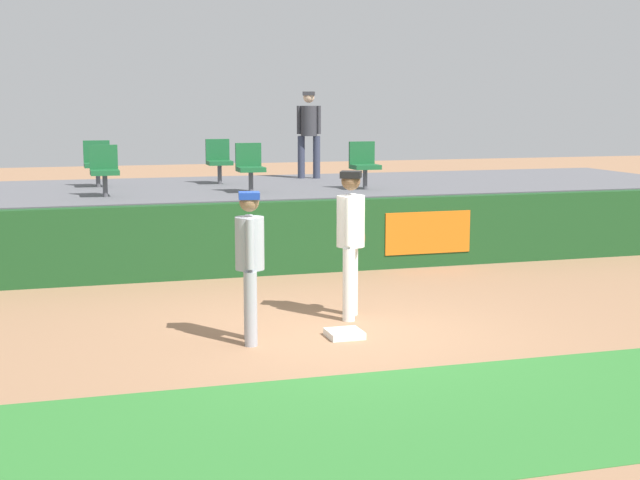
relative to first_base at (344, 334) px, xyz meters
name	(u,v)px	position (x,y,z in m)	size (l,w,h in m)	color
ground_plane	(337,334)	(-0.04, 0.16, -0.04)	(60.00, 60.00, 0.00)	#936B4C
grass_foreground_strip	(440,416)	(-0.04, -2.81, -0.04)	(18.00, 2.80, 0.01)	#2D722D
first_base	(344,334)	(0.00, 0.00, 0.00)	(0.40, 0.40, 0.08)	white
player_fielder_home	(351,234)	(0.38, 0.91, 1.04)	(0.52, 0.51, 1.86)	white
player_runner_visitor	(250,256)	(-1.10, 0.08, 0.96)	(0.38, 0.48, 1.72)	#9EA3AD
field_wall	(263,239)	(-0.03, 4.04, 0.54)	(18.00, 0.26, 1.16)	#19471E
bleacher_platform	(231,218)	(-0.04, 6.61, 0.55)	(18.00, 4.80, 1.17)	#59595E
seat_front_right	(364,163)	(2.15, 5.48, 1.61)	(0.47, 0.44, 0.84)	#4C4C51
seat_front_left	(104,168)	(-2.35, 5.48, 1.61)	(0.46, 0.44, 0.84)	#4C4C51
seat_front_center	(250,165)	(0.08, 5.48, 1.61)	(0.45, 0.44, 0.84)	#4C4C51
seat_back_left	(97,161)	(-2.37, 7.28, 1.61)	(0.47, 0.44, 0.84)	#4C4C51
seat_back_center	(219,159)	(-0.13, 7.28, 1.61)	(0.45, 0.44, 0.84)	#4C4C51
spectator_hooded	(309,128)	(1.84, 7.98, 2.14)	(0.46, 0.42, 1.74)	#33384C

